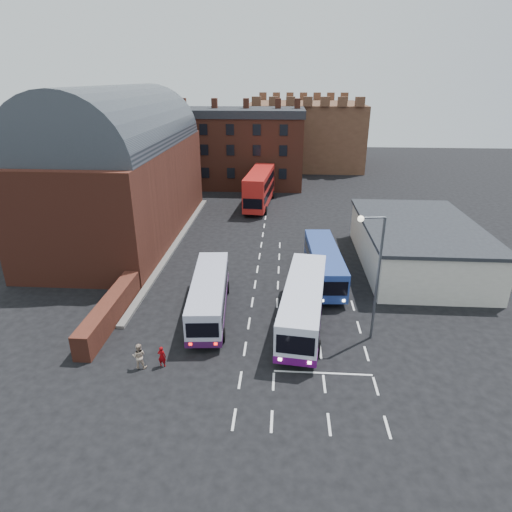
# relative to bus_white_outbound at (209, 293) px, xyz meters

# --- Properties ---
(ground) EXTENTS (180.00, 180.00, 0.00)m
(ground) POSITION_rel_bus_white_outbound_xyz_m (3.11, -3.68, -1.70)
(ground) COLOR black
(railway_station) EXTENTS (12.00, 28.00, 16.00)m
(railway_station) POSITION_rel_bus_white_outbound_xyz_m (-12.39, 17.32, 5.93)
(railway_station) COLOR #602B1E
(railway_station) RESTS_ON ground
(forecourt_wall) EXTENTS (1.20, 10.00, 1.80)m
(forecourt_wall) POSITION_rel_bus_white_outbound_xyz_m (-7.09, -1.68, -0.80)
(forecourt_wall) COLOR #602B1E
(forecourt_wall) RESTS_ON ground
(cream_building) EXTENTS (10.40, 16.40, 4.25)m
(cream_building) POSITION_rel_bus_white_outbound_xyz_m (18.11, 10.32, 0.45)
(cream_building) COLOR beige
(cream_building) RESTS_ON ground
(brick_terrace) EXTENTS (22.00, 10.00, 11.00)m
(brick_terrace) POSITION_rel_bus_white_outbound_xyz_m (-2.89, 42.32, 3.80)
(brick_terrace) COLOR brown
(brick_terrace) RESTS_ON ground
(castle_keep) EXTENTS (22.00, 22.00, 12.00)m
(castle_keep) POSITION_rel_bus_white_outbound_xyz_m (9.11, 62.32, 4.30)
(castle_keep) COLOR brown
(castle_keep) RESTS_ON ground
(bus_white_outbound) EXTENTS (3.36, 10.73, 2.88)m
(bus_white_outbound) POSITION_rel_bus_white_outbound_xyz_m (0.00, 0.00, 0.00)
(bus_white_outbound) COLOR #B1B2CC
(bus_white_outbound) RESTS_ON ground
(bus_white_inbound) EXTENTS (3.99, 11.81, 3.16)m
(bus_white_inbound) POSITION_rel_bus_white_outbound_xyz_m (7.03, -1.01, 0.16)
(bus_white_inbound) COLOR silver
(bus_white_inbound) RESTS_ON ground
(bus_blue) EXTENTS (3.17, 10.78, 2.91)m
(bus_blue) POSITION_rel_bus_white_outbound_xyz_m (9.11, 6.46, 0.02)
(bus_blue) COLOR navy
(bus_blue) RESTS_ON ground
(bus_red_double) EXTENTS (3.84, 12.35, 4.87)m
(bus_red_double) POSITION_rel_bus_white_outbound_xyz_m (2.00, 29.77, 0.88)
(bus_red_double) COLOR red
(bus_red_double) RESTS_ON ground
(street_lamp) EXTENTS (1.80, 0.50, 8.89)m
(street_lamp) POSITION_rel_bus_white_outbound_xyz_m (11.40, -2.62, 3.67)
(street_lamp) COLOR #494D53
(street_lamp) RESTS_ON ground
(pedestrian_red) EXTENTS (0.55, 0.38, 1.43)m
(pedestrian_red) POSITION_rel_bus_white_outbound_xyz_m (-1.88, -6.67, -0.99)
(pedestrian_red) COLOR #7B0307
(pedestrian_red) RESTS_ON ground
(pedestrian_beige) EXTENTS (0.87, 0.71, 1.69)m
(pedestrian_beige) POSITION_rel_bus_white_outbound_xyz_m (-3.24, -6.89, -0.85)
(pedestrian_beige) COLOR tan
(pedestrian_beige) RESTS_ON ground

